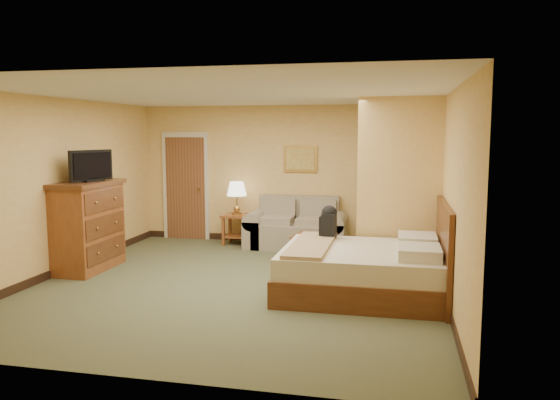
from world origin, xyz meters
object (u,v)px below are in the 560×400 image
(dresser, at_px, (88,225))
(bed, at_px, (371,270))
(coffee_table, at_px, (314,242))
(loveseat, at_px, (296,231))

(dresser, height_order, bed, dresser)
(coffee_table, height_order, dresser, dresser)
(loveseat, bearing_deg, dresser, -141.03)
(bed, bearing_deg, loveseat, 118.87)
(coffee_table, bearing_deg, dresser, -156.96)
(loveseat, distance_m, bed, 3.06)
(dresser, xyz_separation_m, bed, (4.29, -0.40, -0.36))
(dresser, relative_size, bed, 0.62)
(coffee_table, relative_size, dresser, 0.53)
(loveseat, relative_size, coffee_table, 2.54)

